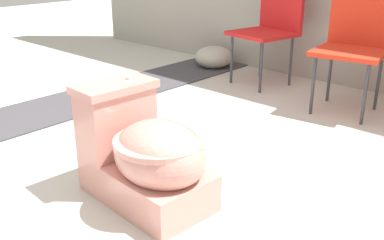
% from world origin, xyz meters
% --- Properties ---
extents(ground_plane, '(14.00, 14.00, 0.00)m').
position_xyz_m(ground_plane, '(0.00, 0.00, 0.00)').
color(ground_plane, beige).
extents(gravel_strip, '(0.56, 8.00, 0.01)m').
position_xyz_m(gravel_strip, '(-1.22, 0.50, 0.01)').
color(gravel_strip, '#423F44').
rests_on(gravel_strip, ground).
extents(toilet, '(0.65, 0.42, 0.52)m').
position_xyz_m(toilet, '(0.17, 0.02, 0.22)').
color(toilet, tan).
rests_on(toilet, ground).
extents(folding_chair_left, '(0.51, 0.51, 0.83)m').
position_xyz_m(folding_chair_left, '(-0.49, 1.98, 0.51)').
color(folding_chair_left, red).
rests_on(folding_chair_left, ground).
extents(folding_chair_middle, '(0.50, 0.50, 0.83)m').
position_xyz_m(folding_chair_middle, '(0.29, 1.82, 0.51)').
color(folding_chair_middle, red).
rests_on(folding_chair_middle, ground).
extents(boulder_near, '(0.38, 0.39, 0.20)m').
position_xyz_m(boulder_near, '(-1.14, 2.04, 0.10)').
color(boulder_near, '#ADA899').
rests_on(boulder_near, ground).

